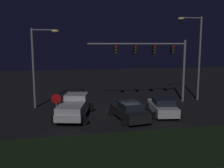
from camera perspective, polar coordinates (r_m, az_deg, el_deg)
ground_plane at (r=23.37m, az=3.67°, el=-6.15°), size 80.00×80.00×0.00m
grass_median at (r=15.79m, az=11.87°, el=-13.65°), size 24.36×5.87×0.10m
pickup_truck at (r=21.51m, az=-8.42°, el=-4.81°), size 3.74×5.72×1.80m
car_sedan at (r=22.53m, az=11.25°, el=-4.94°), size 2.90×4.62×1.51m
car_sedan_far at (r=20.65m, az=3.92°, el=-6.05°), size 2.87×4.60×1.51m
traffic_signal_gantry at (r=26.44m, az=9.44°, el=6.53°), size 10.32×0.56×6.50m
street_lamp_left at (r=24.96m, az=-16.07°, el=5.63°), size 2.57×0.44×7.53m
street_lamp_right at (r=28.83m, az=18.20°, el=7.48°), size 2.77×0.44×8.94m
stop_sign at (r=20.47m, az=-12.38°, el=-4.00°), size 0.76×0.08×2.23m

